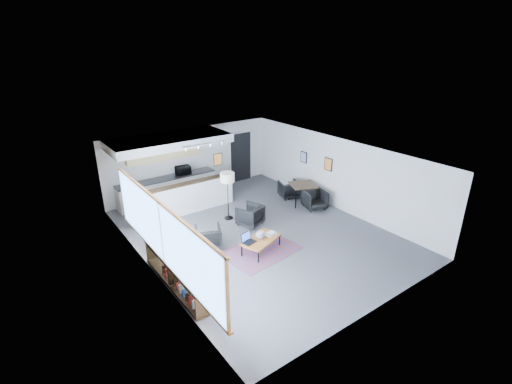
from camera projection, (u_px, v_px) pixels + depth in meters
room at (258, 196)px, 11.35m from camera, size 7.02×9.02×2.62m
window at (162, 235)px, 8.73m from camera, size 0.10×5.95×1.66m
console at (175, 276)px, 9.13m from camera, size 0.35×3.00×0.80m
kitchenette at (171, 169)px, 13.44m from camera, size 4.20×1.96×2.60m
doorway at (240, 156)px, 16.00m from camera, size 1.10×0.12×2.15m
track_light at (204, 145)px, 12.21m from camera, size 1.60×0.07×0.15m
wall_art_lower at (328, 164)px, 13.44m from camera, size 0.03×0.38×0.48m
wall_art_upper at (304, 157)px, 14.43m from camera, size 0.03×0.34×0.44m
kilim_rug at (261, 251)px, 10.83m from camera, size 2.32×1.71×0.01m
coffee_table at (261, 240)px, 10.69m from camera, size 1.38×1.04×0.40m
laptop at (248, 239)px, 10.50m from camera, size 0.43×0.38×0.26m
ceramic_pot at (260, 235)px, 10.64m from camera, size 0.27×0.27×0.27m
book_stack at (271, 233)px, 10.89m from camera, size 0.32×0.27×0.09m
coaster at (269, 240)px, 10.64m from camera, size 0.11×0.11×0.01m
armchair_left at (208, 236)px, 10.88m from camera, size 0.94×0.91×0.75m
armchair_right at (250, 214)px, 12.26m from camera, size 0.93×0.91×0.76m
floor_lamp at (227, 179)px, 12.28m from camera, size 0.61×0.61×1.67m
dining_table at (303, 186)px, 13.78m from camera, size 1.17×1.17×0.76m
dining_chair_near at (315, 200)px, 13.49m from camera, size 0.78×0.75×0.65m
dining_chair_far at (289, 190)px, 14.47m from camera, size 0.74×0.72×0.62m
microwave at (183, 169)px, 14.23m from camera, size 0.60×0.39×0.38m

